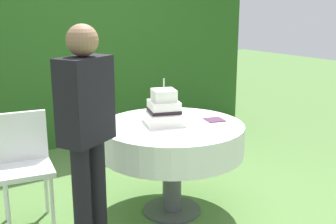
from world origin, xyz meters
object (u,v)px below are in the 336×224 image
(standing_person, at_px, (87,130))
(serving_plate_near, at_px, (141,113))
(wedding_cake, at_px, (164,110))
(serving_plate_far, at_px, (211,128))
(cake_table, at_px, (172,140))
(napkin_stack, at_px, (214,120))
(garden_chair, at_px, (24,158))

(standing_person, bearing_deg, serving_plate_near, 41.87)
(wedding_cake, height_order, serving_plate_far, wedding_cake)
(cake_table, xyz_separation_m, serving_plate_far, (0.18, -0.28, 0.14))
(cake_table, bearing_deg, serving_plate_near, 96.59)
(wedding_cake, bearing_deg, napkin_stack, -18.98)
(serving_plate_far, distance_m, garden_chair, 1.49)
(serving_plate_near, xyz_separation_m, serving_plate_far, (0.23, -0.70, 0.00))
(wedding_cake, relative_size, garden_chair, 0.42)
(serving_plate_far, height_order, garden_chair, garden_chair)
(napkin_stack, bearing_deg, cake_table, 166.26)
(cake_table, height_order, napkin_stack, napkin_stack)
(serving_plate_far, distance_m, napkin_stack, 0.26)
(serving_plate_far, height_order, napkin_stack, serving_plate_far)
(serving_plate_far, relative_size, standing_person, 0.09)
(serving_plate_near, distance_m, garden_chair, 1.05)
(wedding_cake, xyz_separation_m, standing_person, (-0.80, -0.34, 0.05))
(serving_plate_far, bearing_deg, wedding_cake, 124.47)
(napkin_stack, distance_m, standing_person, 1.23)
(serving_plate_near, bearing_deg, garden_chair, 176.23)
(cake_table, relative_size, serving_plate_near, 10.99)
(garden_chair, bearing_deg, wedding_cake, -23.13)
(serving_plate_near, relative_size, standing_person, 0.07)
(garden_chair, xyz_separation_m, standing_person, (0.23, -0.78, 0.39))
(cake_table, distance_m, serving_plate_far, 0.36)
(cake_table, bearing_deg, serving_plate_far, -56.75)
(wedding_cake, relative_size, serving_plate_near, 3.51)
(serving_plate_far, xyz_separation_m, garden_chair, (-1.25, 0.77, -0.24))
(napkin_stack, bearing_deg, serving_plate_far, -134.96)
(cake_table, xyz_separation_m, garden_chair, (-1.07, 0.49, -0.10))
(napkin_stack, relative_size, standing_person, 0.09)
(serving_plate_far, bearing_deg, garden_chair, 148.56)
(serving_plate_far, bearing_deg, standing_person, -179.32)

